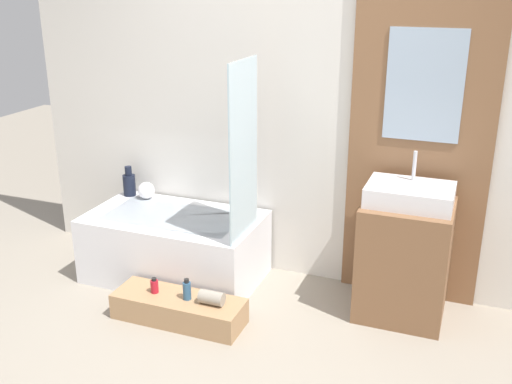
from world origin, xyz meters
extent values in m
cube|color=silver|center=(0.00, 1.58, 1.30)|extent=(4.20, 0.06, 2.60)
cube|color=brown|center=(0.87, 1.53, 1.30)|extent=(0.93, 0.03, 2.60)
cube|color=#9EB2C6|center=(0.87, 1.51, 1.49)|extent=(0.48, 0.01, 0.71)
cube|color=white|center=(-0.78, 1.17, 0.25)|extent=(1.27, 0.72, 0.49)
cube|color=silver|center=(-0.78, 1.17, 0.49)|extent=(0.99, 0.51, 0.01)
cube|color=silver|center=(-0.18, 1.05, 1.08)|extent=(0.01, 0.45, 1.17)
cube|color=#A87F56|center=(-0.47, 0.63, 0.09)|extent=(0.87, 0.30, 0.17)
cube|color=brown|center=(0.87, 1.25, 0.39)|extent=(0.56, 0.52, 0.78)
cube|color=white|center=(0.87, 1.25, 0.85)|extent=(0.53, 0.38, 0.12)
cylinder|color=silver|center=(0.87, 1.36, 1.00)|extent=(0.02, 0.02, 0.19)
cylinder|color=black|center=(-1.32, 1.43, 0.58)|extent=(0.10, 0.10, 0.17)
cylinder|color=black|center=(-1.32, 1.43, 0.70)|extent=(0.05, 0.05, 0.07)
sphere|color=white|center=(-1.16, 1.41, 0.56)|extent=(0.13, 0.13, 0.13)
cylinder|color=#B21928|center=(-0.65, 0.63, 0.22)|extent=(0.05, 0.05, 0.09)
cylinder|color=black|center=(-0.65, 0.63, 0.27)|extent=(0.03, 0.03, 0.02)
cylinder|color=#2D567A|center=(-0.41, 0.63, 0.23)|extent=(0.05, 0.05, 0.12)
cylinder|color=black|center=(-0.41, 0.63, 0.30)|extent=(0.03, 0.03, 0.03)
cylinder|color=gray|center=(-0.23, 0.63, 0.22)|extent=(0.16, 0.09, 0.09)
camera|label=1|loc=(1.23, -2.39, 2.14)|focal=42.00mm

